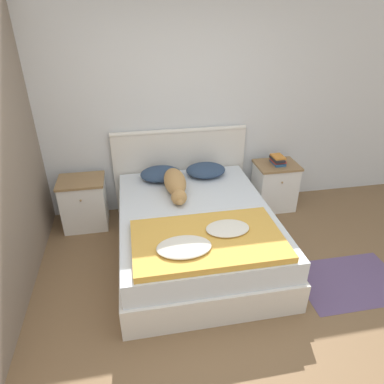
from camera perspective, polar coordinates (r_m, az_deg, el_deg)
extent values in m
plane|color=brown|center=(3.03, 2.47, -22.52)|extent=(16.00, 16.00, 0.00)
cube|color=silver|center=(4.14, -3.85, 13.55)|extent=(9.00, 0.06, 2.55)
cube|color=gray|center=(3.26, -29.15, 5.62)|extent=(0.06, 3.10, 2.55)
cube|color=silver|center=(3.67, 0.57, -8.12)|extent=(1.57, 1.99, 0.31)
cube|color=silver|center=(3.51, 0.60, -4.61)|extent=(1.51, 1.93, 0.23)
cube|color=silver|center=(4.35, -1.98, 3.67)|extent=(1.65, 0.04, 1.03)
cylinder|color=silver|center=(4.15, -2.10, 10.10)|extent=(1.65, 0.06, 0.06)
cube|color=white|center=(4.23, -17.47, -1.92)|extent=(0.50, 0.39, 0.59)
cube|color=#937047|center=(4.09, -18.09, 1.78)|extent=(0.52, 0.42, 0.03)
sphere|color=#937047|center=(3.97, -18.06, -1.37)|extent=(0.02, 0.02, 0.02)
cube|color=white|center=(4.54, 13.54, 0.86)|extent=(0.50, 0.39, 0.59)
cube|color=#937047|center=(4.41, 13.99, 4.39)|extent=(0.52, 0.42, 0.03)
sphere|color=#937047|center=(4.30, 14.82, 1.54)|extent=(0.02, 0.02, 0.02)
ellipsoid|color=navy|center=(4.04, -5.25, 3.05)|extent=(0.47, 0.37, 0.14)
ellipsoid|color=navy|center=(4.12, 2.30, 3.66)|extent=(0.47, 0.37, 0.14)
cube|color=gold|center=(2.99, 2.66, -8.03)|extent=(1.31, 0.78, 0.06)
ellipsoid|color=silver|center=(2.83, -1.34, -9.14)|extent=(0.46, 0.31, 0.05)
ellipsoid|color=silver|center=(3.07, 5.94, -6.02)|extent=(0.39, 0.27, 0.05)
ellipsoid|color=tan|center=(3.77, -2.88, 1.77)|extent=(0.24, 0.53, 0.22)
sphere|color=tan|center=(3.52, -2.18, -0.89)|extent=(0.16, 0.16, 0.16)
ellipsoid|color=tan|center=(3.47, -2.00, -1.63)|extent=(0.07, 0.09, 0.07)
cone|color=tan|center=(3.50, -2.96, 0.02)|extent=(0.05, 0.05, 0.06)
cone|color=tan|center=(3.51, -1.49, 0.16)|extent=(0.05, 0.05, 0.06)
ellipsoid|color=tan|center=(4.00, -2.81, 2.51)|extent=(0.15, 0.24, 0.08)
cube|color=#285689|center=(4.40, 14.10, 4.78)|extent=(0.13, 0.21, 0.03)
cube|color=#AD2D28|center=(4.39, 14.14, 5.09)|extent=(0.16, 0.18, 0.02)
cube|color=#232328|center=(4.37, 14.01, 5.37)|extent=(0.13, 0.22, 0.03)
cube|color=orange|center=(4.38, 14.15, 5.74)|extent=(0.14, 0.19, 0.02)
cube|color=#604C75|center=(3.76, 24.80, -13.35)|extent=(1.01, 0.70, 0.00)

